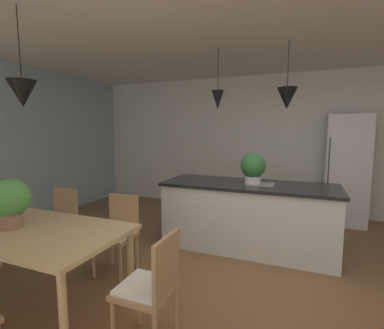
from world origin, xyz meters
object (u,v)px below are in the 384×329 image
(chair_far_right, at_px, (118,231))
(potted_plant_on_table, at_px, (10,200))
(chair_far_left, at_px, (58,222))
(refrigerator, at_px, (346,170))
(kitchen_island, at_px, (248,215))
(dining_table, at_px, (19,233))
(chair_kitchen_end, at_px, (151,286))
(potted_plant_on_island, at_px, (253,167))

(chair_far_right, height_order, potted_plant_on_table, potted_plant_on_table)
(chair_far_left, height_order, refrigerator, refrigerator)
(kitchen_island, distance_m, refrigerator, 2.21)
(kitchen_island, bearing_deg, dining_table, -129.69)
(refrigerator, distance_m, potted_plant_on_table, 4.87)
(dining_table, height_order, kitchen_island, kitchen_island)
(dining_table, distance_m, potted_plant_on_table, 0.32)
(dining_table, xyz_separation_m, kitchen_island, (1.70, 2.04, -0.22))
(chair_kitchen_end, distance_m, potted_plant_on_island, 2.18)
(dining_table, height_order, potted_plant_on_table, potted_plant_on_table)
(chair_kitchen_end, xyz_separation_m, potted_plant_on_island, (0.37, 2.04, 0.65))
(chair_kitchen_end, xyz_separation_m, kitchen_island, (0.32, 2.04, -0.01))
(kitchen_island, distance_m, potted_plant_on_table, 2.76)
(dining_table, distance_m, chair_far_right, 0.98)
(chair_kitchen_end, distance_m, potted_plant_on_table, 1.48)
(chair_kitchen_end, bearing_deg, chair_far_left, 155.32)
(chair_far_right, bearing_deg, dining_table, -118.14)
(chair_far_left, xyz_separation_m, refrigerator, (3.50, 2.89, 0.46))
(dining_table, distance_m, chair_kitchen_end, 1.39)
(chair_kitchen_end, bearing_deg, refrigerator, 65.90)
(dining_table, height_order, chair_far_right, chair_far_right)
(refrigerator, xyz_separation_m, potted_plant_on_island, (-1.30, -1.69, 0.18))
(chair_kitchen_end, bearing_deg, potted_plant_on_island, 79.64)
(chair_far_right, distance_m, kitchen_island, 1.73)
(chair_kitchen_end, height_order, kitchen_island, kitchen_island)
(dining_table, distance_m, chair_far_left, 0.98)
(potted_plant_on_table, bearing_deg, kitchen_island, 50.85)
(chair_kitchen_end, height_order, refrigerator, refrigerator)
(kitchen_island, distance_m, potted_plant_on_island, 0.66)
(refrigerator, height_order, potted_plant_on_table, refrigerator)
(chair_far_left, bearing_deg, refrigerator, 39.59)
(potted_plant_on_table, bearing_deg, chair_far_left, 116.38)
(chair_far_right, bearing_deg, chair_kitchen_end, -42.24)
(potted_plant_on_table, bearing_deg, chair_kitchen_end, 2.18)
(potted_plant_on_island, bearing_deg, refrigerator, 52.51)
(chair_far_right, relative_size, refrigerator, 0.46)
(chair_kitchen_end, relative_size, potted_plant_on_table, 1.94)
(chair_far_left, distance_m, kitchen_island, 2.46)
(chair_far_right, relative_size, kitchen_island, 0.38)
(chair_far_right, distance_m, potted_plant_on_island, 1.89)
(potted_plant_on_table, bearing_deg, chair_far_right, 62.74)
(chair_far_right, relative_size, potted_plant_on_table, 1.94)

